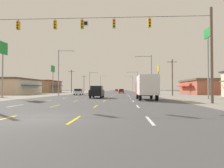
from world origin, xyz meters
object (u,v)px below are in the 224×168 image
(streetlight_left_row_1, at_px, (90,81))
(streetlight_right_row_1, at_px, (136,80))
(sedan_inner_right_midfar, at_px, (121,91))
(streetlight_left_row_0, at_px, (60,69))
(box_truck_far_right_nearest, at_px, (146,86))
(pole_sign_right_row_1, at_px, (159,72))
(hatchback_far_left_mid, at_px, (78,92))
(pole_sign_left_row_0, at_px, (3,54))
(pole_sign_right_row_0, at_px, (208,46))
(streetlight_left_row_2, at_px, (101,82))
(sedan_inner_right_farther, at_px, (122,90))
(streetlight_right_row_0, at_px, (150,72))
(sedan_center_turn_farthest, at_px, (117,90))
(suv_center_turn_near, at_px, (97,92))
(pole_sign_left_row_1, at_px, (53,72))
(streetlight_right_row_2, at_px, (132,82))
(hatchback_inner_right_far, at_px, (122,91))

(streetlight_left_row_1, relative_size, streetlight_right_row_1, 0.99)
(sedan_inner_right_midfar, height_order, streetlight_left_row_0, streetlight_left_row_0)
(box_truck_far_right_nearest, height_order, pole_sign_right_row_1, pole_sign_right_row_1)
(hatchback_far_left_mid, bearing_deg, sedan_inner_right_midfar, 64.25)
(sedan_inner_right_midfar, bearing_deg, hatchback_far_left_mid, -115.75)
(pole_sign_left_row_0, relative_size, pole_sign_right_row_0, 0.91)
(streetlight_left_row_0, xyz_separation_m, streetlight_left_row_2, (0.06, 82.56, -0.06))
(streetlight_right_row_1, bearing_deg, box_truck_far_right_nearest, -92.44)
(sedan_inner_right_farther, xyz_separation_m, streetlight_right_row_1, (6.20, -27.15, 4.48))
(sedan_inner_right_midfar, relative_size, streetlight_left_row_0, 0.44)
(sedan_inner_right_midfar, relative_size, pole_sign_left_row_0, 0.48)
(streetlight_right_row_0, bearing_deg, sedan_center_turn_farthest, 96.37)
(pole_sign_left_row_0, xyz_separation_m, streetlight_right_row_0, (26.09, 10.58, -2.27))
(suv_center_turn_near, relative_size, streetlight_left_row_0, 0.48)
(box_truck_far_right_nearest, xyz_separation_m, streetlight_right_row_1, (2.45, 57.37, 3.40))
(box_truck_far_right_nearest, bearing_deg, streetlight_left_row_2, 99.75)
(pole_sign_left_row_1, distance_m, streetlight_left_row_1, 27.47)
(sedan_inner_right_farther, distance_m, streetlight_right_row_0, 68.86)
(sedan_inner_right_midfar, bearing_deg, streetlight_left_row_1, 132.92)
(box_truck_far_right_nearest, xyz_separation_m, streetlight_left_row_2, (-16.95, 98.65, 3.90))
(sedan_inner_right_midfar, xyz_separation_m, sedan_center_turn_farthest, (-3.57, 61.23, 0.00))
(suv_center_turn_near, relative_size, sedan_inner_right_farther, 1.09)
(streetlight_left_row_1, xyz_separation_m, streetlight_right_row_1, (19.41, 0.00, 0.14))
(sedan_inner_right_farther, bearing_deg, streetlight_right_row_1, -77.14)
(streetlight_left_row_0, distance_m, streetlight_right_row_1, 45.64)
(box_truck_far_right_nearest, distance_m, pole_sign_left_row_1, 39.21)
(suv_center_turn_near, relative_size, streetlight_right_row_0, 0.56)
(sedan_inner_right_farther, xyz_separation_m, streetlight_left_row_0, (-13.26, -68.43, 5.04))
(hatchback_far_left_mid, bearing_deg, streetlight_left_row_1, 94.58)
(pole_sign_right_row_0, bearing_deg, streetlight_left_row_1, 115.78)
(sedan_center_turn_farthest, bearing_deg, streetlight_right_row_1, -78.32)
(pole_sign_left_row_1, relative_size, streetlight_left_row_2, 0.84)
(pole_sign_left_row_1, relative_size, pole_sign_right_row_0, 0.80)
(pole_sign_right_row_0, xyz_separation_m, streetlight_left_row_1, (-26.33, 54.52, -2.72))
(streetlight_right_row_1, distance_m, streetlight_right_row_2, 41.29)
(sedan_inner_right_midfar, height_order, pole_sign_right_row_0, pole_sign_right_row_0)
(hatchback_far_left_mid, xyz_separation_m, streetlight_left_row_1, (-2.87, 35.82, 4.32))
(box_truck_far_right_nearest, height_order, sedan_inner_right_farther, box_truck_far_right_nearest)
(sedan_center_turn_farthest, height_order, pole_sign_right_row_0, pole_sign_right_row_0)
(pole_sign_left_row_0, xyz_separation_m, streetlight_right_row_2, (25.90, 93.15, -1.54))
(sedan_center_turn_farthest, distance_m, pole_sign_left_row_0, 100.37)
(pole_sign_right_row_0, xyz_separation_m, streetlight_left_row_2, (-26.32, 95.81, -2.08))
(sedan_center_turn_farthest, bearing_deg, hatchback_far_left_mid, -94.71)
(hatchback_inner_right_far, xyz_separation_m, streetlight_left_row_0, (-13.26, -56.27, 5.01))
(streetlight_left_row_1, height_order, streetlight_right_row_2, streetlight_right_row_2)
(hatchback_far_left_mid, distance_m, streetlight_left_row_0, 7.97)
(streetlight_right_row_2, bearing_deg, sedan_inner_right_farther, -113.50)
(suv_center_turn_near, bearing_deg, sedan_center_turn_farthest, 89.92)
(box_truck_far_right_nearest, relative_size, sedan_inner_right_midfar, 1.60)
(pole_sign_right_row_1, distance_m, streetlight_left_row_1, 33.63)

